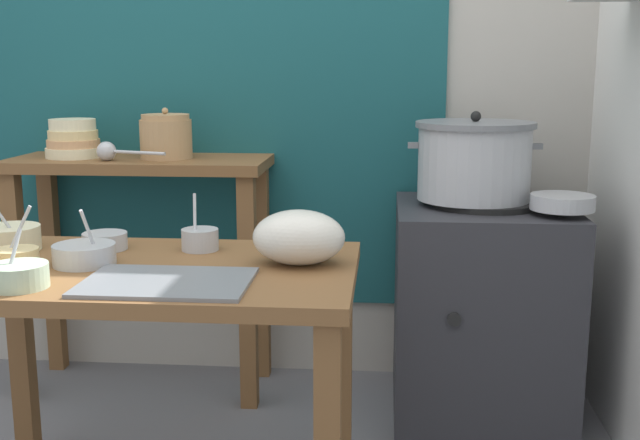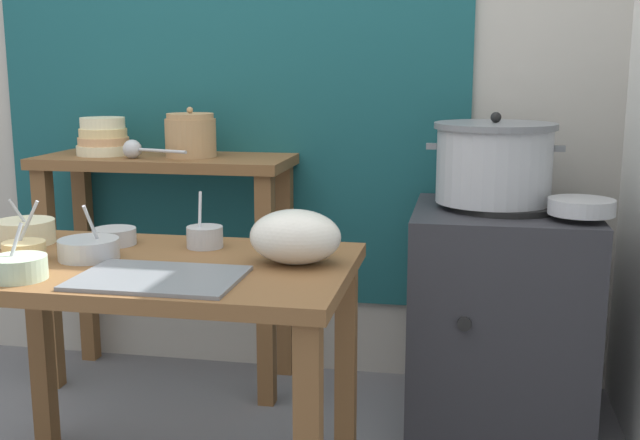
{
  "view_description": "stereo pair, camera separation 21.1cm",
  "coord_description": "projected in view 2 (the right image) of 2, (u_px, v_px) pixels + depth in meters",
  "views": [
    {
      "loc": [
        0.58,
        -1.97,
        1.23
      ],
      "look_at": [
        0.4,
        0.1,
        0.82
      ],
      "focal_mm": 43.43,
      "sensor_mm": 36.0,
      "label": 1
    },
    {
      "loc": [
        0.79,
        -1.94,
        1.23
      ],
      "look_at": [
        0.4,
        0.1,
        0.82
      ],
      "focal_mm": 43.43,
      "sensor_mm": 36.0,
      "label": 2
    }
  ],
  "objects": [
    {
      "name": "prep_bowl_6",
      "position": [
        24.0,
        250.0,
        2.07
      ],
      "size": [
        0.11,
        0.11,
        0.16
      ],
      "color": "#E5C684",
      "rests_on": "prep_table"
    },
    {
      "name": "serving_tray",
      "position": [
        159.0,
        278.0,
        1.89
      ],
      "size": [
        0.4,
        0.28,
        0.01
      ],
      "primitive_type": "cube",
      "color": "slate",
      "rests_on": "prep_table"
    },
    {
      "name": "steamer_pot",
      "position": [
        494.0,
        162.0,
        2.61
      ],
      "size": [
        0.46,
        0.41,
        0.31
      ],
      "color": "#B7BABF",
      "rests_on": "stove_block"
    },
    {
      "name": "wall_back",
      "position": [
        289.0,
        49.0,
        3.04
      ],
      "size": [
        4.4,
        0.12,
        2.6
      ],
      "color": "#B2ADA3",
      "rests_on": "ground"
    },
    {
      "name": "prep_bowl_3",
      "position": [
        18.0,
        267.0,
        1.89
      ],
      "size": [
        0.14,
        0.14,
        0.14
      ],
      "color": "#B7D1AD",
      "rests_on": "prep_table"
    },
    {
      "name": "prep_bowl_1",
      "position": [
        114.0,
        236.0,
        2.26
      ],
      "size": [
        0.13,
        0.13,
        0.05
      ],
      "color": "#B7BABF",
      "rests_on": "prep_table"
    },
    {
      "name": "prep_table",
      "position": [
        148.0,
        301.0,
        2.09
      ],
      "size": [
        1.1,
        0.66,
        0.72
      ],
      "color": "brown",
      "rests_on": "ground"
    },
    {
      "name": "back_shelf_table",
      "position": [
        167.0,
        213.0,
        2.98
      ],
      "size": [
        0.96,
        0.4,
        0.9
      ],
      "color": "brown",
      "rests_on": "ground"
    },
    {
      "name": "clay_pot",
      "position": [
        191.0,
        135.0,
        2.9
      ],
      "size": [
        0.19,
        0.19,
        0.19
      ],
      "color": "tan",
      "rests_on": "back_shelf_table"
    },
    {
      "name": "prep_bowl_4",
      "position": [
        25.0,
        231.0,
        2.28
      ],
      "size": [
        0.17,
        0.17,
        0.14
      ],
      "color": "beige",
      "rests_on": "prep_table"
    },
    {
      "name": "bowl_stack_enamel",
      "position": [
        103.0,
        138.0,
        2.97
      ],
      "size": [
        0.21,
        0.21,
        0.14
      ],
      "color": "beige",
      "rests_on": "back_shelf_table"
    },
    {
      "name": "stove_block",
      "position": [
        499.0,
        316.0,
        2.68
      ],
      "size": [
        0.6,
        0.61,
        0.78
      ],
      "color": "#2D2D33",
      "rests_on": "ground"
    },
    {
      "name": "prep_bowl_5",
      "position": [
        89.0,
        248.0,
        2.09
      ],
      "size": [
        0.16,
        0.16,
        0.16
      ],
      "color": "#B7BABF",
      "rests_on": "prep_table"
    },
    {
      "name": "ladle",
      "position": [
        135.0,
        149.0,
        2.85
      ],
      "size": [
        0.27,
        0.11,
        0.07
      ],
      "color": "#B7BABF",
      "rests_on": "back_shelf_table"
    },
    {
      "name": "wide_pan",
      "position": [
        581.0,
        207.0,
        2.41
      ],
      "size": [
        0.2,
        0.2,
        0.05
      ],
      "primitive_type": "cylinder",
      "color": "#B7BABF",
      "rests_on": "stove_block"
    },
    {
      "name": "plastic_bag",
      "position": [
        295.0,
        237.0,
        2.03
      ],
      "size": [
        0.24,
        0.19,
        0.15
      ],
      "primitive_type": "ellipsoid",
      "color": "silver",
      "rests_on": "prep_table"
    },
    {
      "name": "prep_bowl_0",
      "position": [
        205.0,
        236.0,
        2.23
      ],
      "size": [
        0.1,
        0.1,
        0.16
      ],
      "color": "#B7BABF",
      "rests_on": "prep_table"
    }
  ]
}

